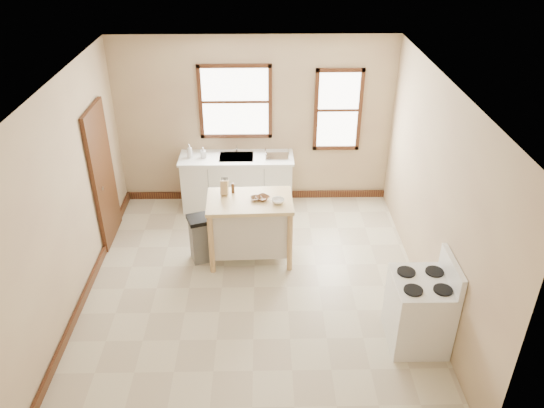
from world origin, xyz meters
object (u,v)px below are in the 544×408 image
(dish_rack, at_px, (277,154))
(kitchen_island, at_px, (250,229))
(bowl_b, at_px, (263,198))
(bowl_c, at_px, (278,201))
(knife_block, at_px, (224,188))
(trash_bin, at_px, (202,238))
(soap_bottle_a, at_px, (190,151))
(pepper_grinder, at_px, (233,188))
(gas_stove, at_px, (420,302))
(bowl_a, at_px, (256,198))
(soap_bottle_b, at_px, (203,153))

(dish_rack, bearing_deg, kitchen_island, -106.22)
(bowl_b, bearing_deg, bowl_c, -25.64)
(knife_block, bearing_deg, trash_bin, -143.86)
(kitchen_island, height_order, knife_block, knife_block)
(soap_bottle_a, relative_size, bowl_c, 1.28)
(pepper_grinder, distance_m, trash_bin, 0.86)
(kitchen_island, relative_size, bowl_b, 6.53)
(kitchen_island, xyz_separation_m, knife_block, (-0.35, 0.15, 0.58))
(knife_block, distance_m, pepper_grinder, 0.13)
(soap_bottle_a, height_order, gas_stove, soap_bottle_a)
(soap_bottle_a, distance_m, gas_stove, 4.38)
(dish_rack, xyz_separation_m, bowl_b, (-0.24, -1.48, 0.02))
(dish_rack, bearing_deg, knife_block, -120.62)
(kitchen_island, relative_size, trash_bin, 1.67)
(bowl_c, bearing_deg, pepper_grinder, 154.63)
(soap_bottle_a, bearing_deg, bowl_c, -72.00)
(dish_rack, height_order, kitchen_island, dish_rack)
(soap_bottle_a, distance_m, pepper_grinder, 1.48)
(pepper_grinder, relative_size, bowl_a, 0.96)
(soap_bottle_a, xyz_separation_m, bowl_c, (1.38, -1.57, -0.04))
(dish_rack, relative_size, kitchen_island, 0.33)
(kitchen_island, bearing_deg, bowl_b, -0.41)
(bowl_a, bearing_deg, soap_bottle_b, 120.32)
(dish_rack, relative_size, knife_block, 1.95)
(soap_bottle_a, bearing_deg, gas_stove, -70.39)
(soap_bottle_a, distance_m, kitchen_island, 1.86)
(bowl_c, bearing_deg, soap_bottle_a, 131.25)
(pepper_grinder, bearing_deg, kitchen_island, -40.17)
(soap_bottle_a, height_order, pepper_grinder, soap_bottle_a)
(bowl_b, bearing_deg, bowl_a, -174.82)
(bowl_c, relative_size, trash_bin, 0.26)
(soap_bottle_b, distance_m, knife_block, 1.39)
(dish_rack, relative_size, trash_bin, 0.55)
(gas_stove, bearing_deg, bowl_a, 137.69)
(soap_bottle_a, relative_size, bowl_a, 1.47)
(dish_rack, height_order, trash_bin, dish_rack)
(soap_bottle_a, distance_m, bowl_c, 2.09)
(dish_rack, distance_m, bowl_b, 1.50)
(trash_bin, bearing_deg, kitchen_island, -17.42)
(pepper_grinder, height_order, bowl_c, pepper_grinder)
(bowl_a, distance_m, bowl_b, 0.09)
(dish_rack, xyz_separation_m, trash_bin, (-1.11, -1.51, -0.62))
(bowl_a, height_order, bowl_b, bowl_b)
(pepper_grinder, relative_size, bowl_c, 0.83)
(pepper_grinder, xyz_separation_m, gas_stove, (2.21, -1.92, -0.47))
(bowl_a, distance_m, trash_bin, 1.00)
(dish_rack, height_order, bowl_b, dish_rack)
(bowl_b, bearing_deg, kitchen_island, -178.70)
(bowl_b, height_order, bowl_c, bowl_c)
(soap_bottle_b, height_order, pepper_grinder, pepper_grinder)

